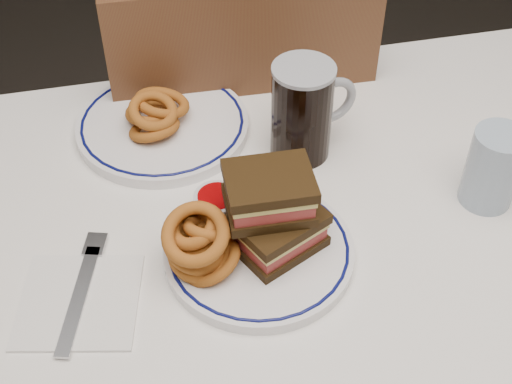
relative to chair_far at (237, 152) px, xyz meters
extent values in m
cube|color=silver|center=(-0.10, -0.47, 0.22)|extent=(1.26, 0.86, 0.03)
cylinder|color=#4D2718|center=(0.44, -0.13, -0.16)|extent=(0.06, 0.06, 0.71)
cube|color=silver|center=(-0.10, -0.04, 0.14)|extent=(1.26, 0.01, 0.17)
cube|color=#4D2718|center=(0.00, 0.08, -0.07)|extent=(0.45, 0.45, 0.04)
cylinder|color=#4D2718|center=(0.19, 0.26, -0.30)|extent=(0.04, 0.04, 0.42)
cylinder|color=#4D2718|center=(0.18, -0.12, -0.30)|extent=(0.04, 0.04, 0.42)
cylinder|color=#4D2718|center=(-0.18, 0.27, -0.30)|extent=(0.04, 0.04, 0.42)
cylinder|color=#4D2718|center=(-0.19, -0.10, -0.30)|extent=(0.04, 0.04, 0.42)
cube|color=#4D2718|center=(0.00, -0.12, 0.19)|extent=(0.43, 0.05, 0.47)
cylinder|color=white|center=(-0.06, -0.47, 0.25)|extent=(0.24, 0.24, 0.02)
torus|color=#0A0F4D|center=(-0.06, -0.47, 0.26)|extent=(0.23, 0.23, 0.00)
cube|color=black|center=(-0.04, -0.47, 0.26)|extent=(0.13, 0.12, 0.01)
cube|color=#A93731|center=(-0.04, -0.47, 0.28)|extent=(0.12, 0.11, 0.02)
cube|color=#CEBB5C|center=(-0.04, -0.47, 0.29)|extent=(0.13, 0.12, 0.01)
cube|color=black|center=(-0.04, -0.47, 0.30)|extent=(0.13, 0.12, 0.01)
cube|color=black|center=(-0.05, -0.46, 0.32)|extent=(0.11, 0.09, 0.01)
cube|color=#A93731|center=(-0.05, -0.46, 0.33)|extent=(0.10, 0.08, 0.02)
cube|color=#CEBB5C|center=(-0.05, -0.46, 0.35)|extent=(0.10, 0.08, 0.01)
cube|color=black|center=(-0.05, -0.46, 0.36)|extent=(0.11, 0.09, 0.01)
torus|color=brown|center=(-0.13, -0.49, 0.26)|extent=(0.08, 0.08, 0.06)
torus|color=brown|center=(-0.14, -0.48, 0.27)|extent=(0.09, 0.09, 0.05)
torus|color=brown|center=(-0.15, -0.48, 0.28)|extent=(0.08, 0.08, 0.05)
torus|color=brown|center=(-0.15, -0.46, 0.29)|extent=(0.08, 0.08, 0.04)
torus|color=brown|center=(-0.12, -0.47, 0.30)|extent=(0.07, 0.07, 0.06)
torus|color=brown|center=(-0.14, -0.46, 0.31)|extent=(0.07, 0.07, 0.05)
torus|color=brown|center=(-0.15, -0.49, 0.32)|extent=(0.09, 0.08, 0.06)
cylinder|color=silver|center=(-0.11, -0.41, 0.27)|extent=(0.06, 0.06, 0.04)
cylinder|color=#820204|center=(-0.11, -0.41, 0.29)|extent=(0.05, 0.05, 0.01)
cylinder|color=black|center=(0.04, -0.29, 0.31)|extent=(0.09, 0.09, 0.15)
cylinder|color=#979CA5|center=(0.04, -0.29, 0.39)|extent=(0.09, 0.09, 0.01)
torus|color=#979CA5|center=(0.09, -0.28, 0.32)|extent=(0.08, 0.03, 0.08)
cylinder|color=#8FA3B8|center=(0.27, -0.44, 0.30)|extent=(0.07, 0.07, 0.11)
cylinder|color=white|center=(-0.15, -0.19, 0.25)|extent=(0.26, 0.26, 0.02)
torus|color=#0A0F4D|center=(-0.15, -0.19, 0.26)|extent=(0.25, 0.25, 0.00)
torus|color=brown|center=(-0.17, -0.22, 0.26)|extent=(0.08, 0.08, 0.05)
torus|color=brown|center=(-0.17, -0.19, 0.27)|extent=(0.08, 0.08, 0.03)
torus|color=brown|center=(-0.15, -0.18, 0.28)|extent=(0.09, 0.09, 0.05)
torus|color=brown|center=(-0.16, -0.21, 0.29)|extent=(0.08, 0.08, 0.05)
cube|color=silver|center=(-0.29, -0.50, 0.24)|extent=(0.17, 0.17, 0.00)
cube|color=#ADAEB2|center=(-0.29, -0.50, 0.25)|extent=(0.06, 0.16, 0.00)
cube|color=#ADAEB2|center=(-0.27, -0.41, 0.25)|extent=(0.04, 0.04, 0.00)
camera|label=1|loc=(-0.20, -1.06, 0.94)|focal=50.00mm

